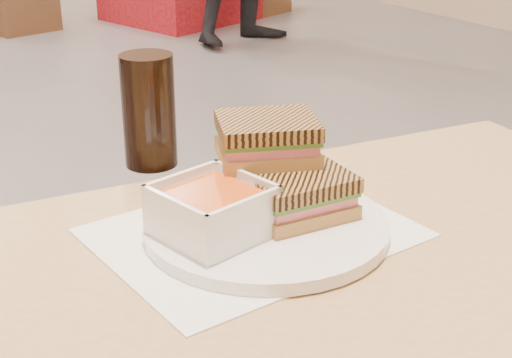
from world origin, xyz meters
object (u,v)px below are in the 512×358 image
plate (266,226)px  soup_bowl (213,213)px  panini_lower (298,194)px  cola_glass (149,111)px

plate → soup_bowl: soup_bowl is taller
soup_bowl → panini_lower: 0.11m
soup_bowl → plate: bearing=-4.6°
cola_glass → soup_bowl: bearing=-101.1°
panini_lower → cola_glass: 0.29m
soup_bowl → cola_glass: size_ratio=0.81×
plate → cola_glass: 0.28m
plate → soup_bowl: bearing=175.4°
plate → panini_lower: 0.05m
plate → panini_lower: panini_lower is taller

